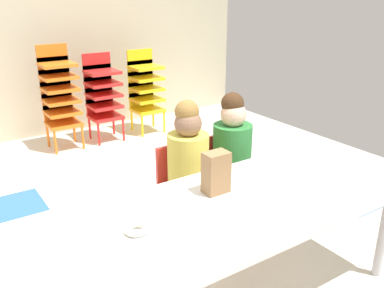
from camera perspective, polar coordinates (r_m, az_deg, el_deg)
name	(u,v)px	position (r m, az deg, el deg)	size (l,w,h in m)	color
ground_plane	(118,245)	(2.82, -10.07, -13.41)	(5.55, 4.97, 0.02)	silver
back_wall	(6,9)	(4.77, -24.01, 16.39)	(5.55, 0.10, 2.71)	beige
craft_table	(214,217)	(2.05, 3.01, -9.90)	(2.01, 0.79, 0.55)	white
seated_child_near_camera	(187,158)	(2.62, -0.63, -1.86)	(0.32, 0.32, 0.92)	red
seated_child_middle_seat	(231,147)	(2.81, 5.38, -0.35)	(0.34, 0.34, 0.92)	red
kid_chair_orange_stack	(59,92)	(4.41, -17.63, 6.72)	(0.32, 0.30, 1.04)	orange
kid_chair_red_stack	(102,92)	(4.57, -12.11, 6.87)	(0.32, 0.30, 0.92)	red
kid_chair_yellow_stack	(145,87)	(4.77, -6.43, 7.76)	(0.32, 0.30, 0.92)	yellow
paper_bag_brown	(216,173)	(2.15, 3.29, -3.90)	(0.13, 0.09, 0.22)	#9E754C
paper_plate_near_edge	(137,233)	(1.86, -7.51, -11.90)	(0.18, 0.18, 0.01)	white
paper_plate_center_table	(176,199)	(2.11, -2.20, -7.55)	(0.18, 0.18, 0.01)	white
donut_powdered_on_plate	(137,229)	(1.85, -7.54, -11.38)	(0.11, 0.11, 0.03)	white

